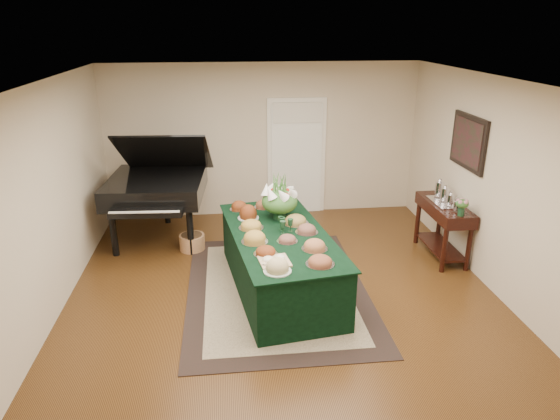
{
  "coord_description": "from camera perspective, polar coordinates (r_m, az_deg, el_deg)",
  "views": [
    {
      "loc": [
        -0.68,
        -5.68,
        3.32
      ],
      "look_at": [
        0.0,
        0.3,
        1.05
      ],
      "focal_mm": 32.0,
      "sensor_mm": 36.0,
      "label": 1
    }
  ],
  "objects": [
    {
      "name": "floral_centerpiece",
      "position": [
        6.76,
        -0.05,
        1.48
      ],
      "size": [
        0.51,
        0.51,
        0.51
      ],
      "color": "#15351E",
      "rests_on": "buffet_table"
    },
    {
      "name": "food_platters",
      "position": [
        6.36,
        -0.49,
        -2.24
      ],
      "size": [
        1.13,
        2.38,
        0.15
      ],
      "color": "silver",
      "rests_on": "buffet_table"
    },
    {
      "name": "area_rug",
      "position": [
        6.7,
        -0.38,
        -8.98
      ],
      "size": [
        2.34,
        3.27,
        0.01
      ],
      "color": "black",
      "rests_on": "ground"
    },
    {
      "name": "green_goblets",
      "position": [
        6.39,
        0.47,
        -1.71
      ],
      "size": [
        0.19,
        0.22,
        0.18
      ],
      "color": "#15351E",
      "rests_on": "buffet_table"
    },
    {
      "name": "kitchen_doorway",
      "position": [
        9.04,
        1.89,
        5.93
      ],
      "size": [
        1.05,
        0.07,
        2.1
      ],
      "color": "white",
      "rests_on": "ground"
    },
    {
      "name": "wicker_basket",
      "position": [
        7.87,
        -10.01,
        -3.65
      ],
      "size": [
        0.39,
        0.39,
        0.24
      ],
      "primitive_type": "cylinder",
      "color": "#9E693F",
      "rests_on": "ground"
    },
    {
      "name": "pink_bouquet",
      "position": [
        7.2,
        20.1,
        0.61
      ],
      "size": [
        0.19,
        0.19,
        0.25
      ],
      "color": "#15351E",
      "rests_on": "mahogany_sideboard"
    },
    {
      "name": "mahogany_sideboard",
      "position": [
        7.73,
        18.23,
        -0.63
      ],
      "size": [
        0.45,
        1.19,
        0.84
      ],
      "color": "black",
      "rests_on": "ground"
    },
    {
      "name": "grand_piano",
      "position": [
        8.11,
        -13.88,
        2.69
      ],
      "size": [
        1.67,
        1.85,
        1.79
      ],
      "color": "black",
      "rests_on": "ground"
    },
    {
      "name": "cutting_board",
      "position": [
        5.62,
        -0.69,
        -5.59
      ],
      "size": [
        0.38,
        0.38,
        0.1
      ],
      "color": "tan",
      "rests_on": "buffet_table"
    },
    {
      "name": "tea_service",
      "position": [
        7.64,
        18.46,
        1.54
      ],
      "size": [
        0.34,
        0.74,
        0.3
      ],
      "color": "silver",
      "rests_on": "mahogany_sideboard"
    },
    {
      "name": "buffet_table",
      "position": [
        6.53,
        -0.03,
        -5.87
      ],
      "size": [
        1.52,
        2.65,
        0.8
      ],
      "color": "black",
      "rests_on": "ground"
    },
    {
      "name": "wall_painting",
      "position": [
        7.52,
        20.71,
        7.29
      ],
      "size": [
        0.05,
        0.95,
        0.75
      ],
      "color": "black",
      "rests_on": "ground"
    },
    {
      "name": "ground",
      "position": [
        6.61,
        0.3,
        -9.46
      ],
      "size": [
        6.0,
        6.0,
        0.0
      ],
      "primitive_type": "plane",
      "color": "black",
      "rests_on": "ground"
    }
  ]
}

